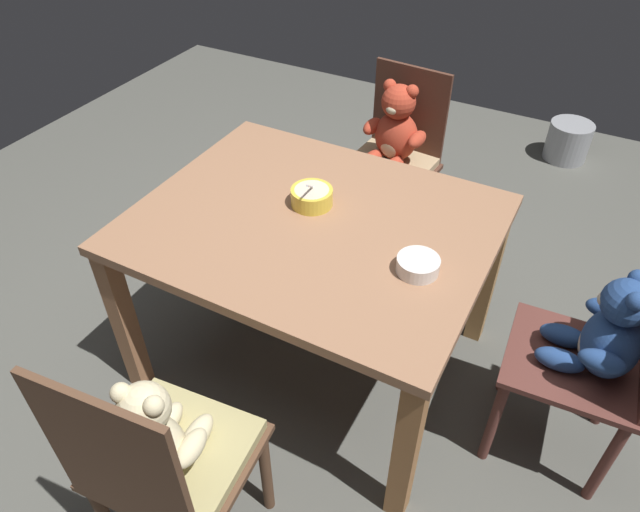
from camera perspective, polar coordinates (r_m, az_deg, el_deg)
The scene contains 8 objects.
ground_plane at distance 2.48m, azimuth -0.55°, elevation -10.12°, with size 5.20×5.20×0.04m.
dining_table at distance 2.03m, azimuth -0.67°, elevation 1.37°, with size 1.20×0.97×0.72m.
teddy_chair_far_center at distance 2.73m, azimuth 7.23°, elevation 10.68°, with size 0.43×0.43×0.88m.
teddy_chair_near_right at distance 1.98m, azimuth 26.25°, elevation -7.86°, with size 0.44×0.41×0.94m.
teddy_chair_near_front at distance 1.64m, azimuth -15.38°, elevation -18.04°, with size 0.45×0.42×0.94m.
porridge_bowl_white_near_right at distance 1.77m, azimuth 9.64°, elevation -0.87°, with size 0.13×0.13×0.05m.
porridge_bowl_yellow_center at distance 2.02m, azimuth -0.82°, elevation 5.90°, with size 0.15×0.15×0.13m.
metal_pail at distance 3.95m, azimuth 23.28°, elevation 10.37°, with size 0.26×0.26×0.24m, color #93969B.
Camera 1 is at (0.76, -1.37, 1.90)m, focal length 32.42 mm.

